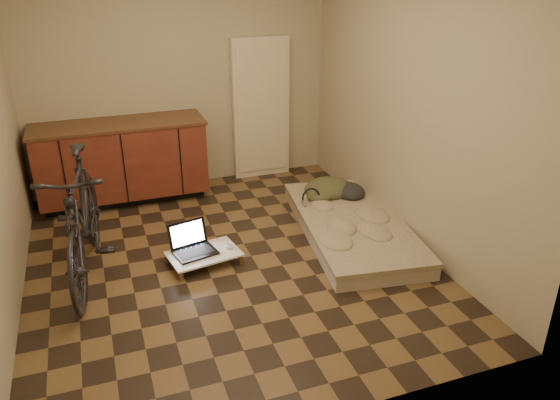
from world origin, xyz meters
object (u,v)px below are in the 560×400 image
object	(u,v)px
futon	(352,226)
lap_desk	(204,254)
bicycle	(81,212)
laptop	(193,246)

from	to	relation	value
futon	lap_desk	distance (m)	1.52
bicycle	futon	world-z (taller)	bicycle
futon	lap_desk	size ratio (longest dim) A/B	3.06
bicycle	futon	size ratio (longest dim) A/B	0.88
bicycle	laptop	distance (m)	1.00
futon	laptop	distance (m)	1.61
futon	lap_desk	world-z (taller)	futon
bicycle	lap_desk	world-z (taller)	bicycle
lap_desk	futon	bearing A→B (deg)	-7.33
futon	lap_desk	xyz separation A→B (m)	(-1.52, -0.06, 0.01)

